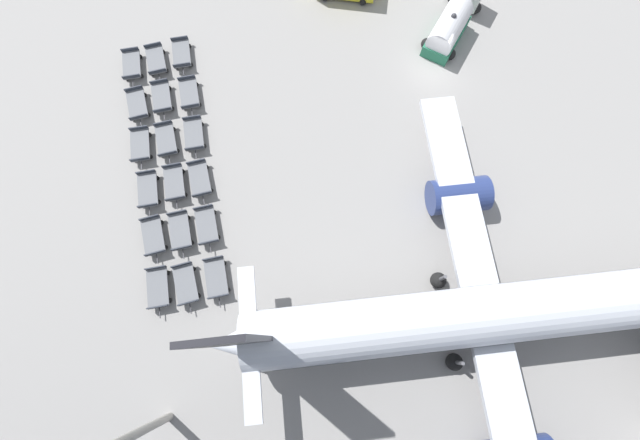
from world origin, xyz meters
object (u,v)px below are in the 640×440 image
object	(u,v)px
baggage_dolly_row_near_col_a	(132,65)
baggage_dolly_row_near_col_e	(153,236)
airplane	(501,313)
baggage_dolly_row_mid_a_col_a	(156,60)
baggage_dolly_row_mid_b_col_f	(216,278)
baggage_dolly_row_near_col_f	(158,288)
baggage_dolly_row_mid_a_col_c	(166,140)
baggage_dolly_row_mid_a_col_f	(186,284)
baggage_dolly_row_mid_a_col_e	(180,231)
baggage_dolly_row_mid_a_col_d	(174,183)
baggage_dolly_row_mid_a_col_b	(162,98)
baggage_dolly_row_mid_b_col_c	(194,134)
fuel_tanker_secondary	(453,21)
baggage_dolly_row_near_col_d	(148,190)
baggage_dolly_row_mid_b_col_d	(200,179)
baggage_dolly_row_mid_b_col_b	(189,94)
baggage_dolly_row_near_col_c	(140,145)
baggage_dolly_row_mid_b_col_e	(207,226)
baggage_dolly_row_near_col_b	(137,105)
baggage_dolly_row_mid_b_col_a	(182,54)

from	to	relation	value
baggage_dolly_row_near_col_a	baggage_dolly_row_near_col_e	distance (m)	15.16
airplane	baggage_dolly_row_mid_a_col_a	world-z (taller)	airplane
baggage_dolly_row_mid_b_col_f	baggage_dolly_row_near_col_f	bearing A→B (deg)	-81.37
baggage_dolly_row_mid_a_col_c	baggage_dolly_row_mid_a_col_f	world-z (taller)	same
baggage_dolly_row_mid_a_col_e	baggage_dolly_row_mid_a_col_d	bearing A→B (deg)	-168.79
baggage_dolly_row_mid_a_col_c	baggage_dolly_row_mid_a_col_b	bearing A→B (deg)	-169.28
baggage_dolly_row_mid_a_col_d	baggage_dolly_row_mid_b_col_c	distance (m)	4.25
fuel_tanker_secondary	baggage_dolly_row_near_col_d	bearing A→B (deg)	-59.39
baggage_dolly_row_mid_a_col_b	baggage_dolly_row_mid_b_col_d	xyz separation A→B (m)	(7.21, 3.58, 0.00)
baggage_dolly_row_mid_a_col_d	baggage_dolly_row_mid_b_col_b	world-z (taller)	same
baggage_dolly_row_near_col_f	baggage_dolly_row_mid_a_col_d	xyz separation A→B (m)	(-7.82, 0.45, 0.00)
baggage_dolly_row_near_col_d	baggage_dolly_row_mid_a_col_a	world-z (taller)	same
baggage_dolly_row_near_col_a	baggage_dolly_row_near_col_c	bearing A→B (deg)	11.80
baggage_dolly_row_mid_a_col_f	baggage_dolly_row_mid_a_col_d	bearing A→B (deg)	-169.08
baggage_dolly_row_near_col_f	baggage_dolly_row_mid_b_col_e	xyz separation A→B (m)	(-4.44, 3.09, 0.00)
baggage_dolly_row_near_col_b	baggage_dolly_row_mid_a_col_c	bearing A→B (deg)	39.13
baggage_dolly_row_mid_a_col_b	baggage_dolly_row_mid_b_col_d	size ratio (longest dim) A/B	1.00
baggage_dolly_row_mid_b_col_f	baggage_dolly_row_mid_a_col_c	bearing A→B (deg)	-157.38
baggage_dolly_row_mid_a_col_f	baggage_dolly_row_mid_b_col_a	distance (m)	19.43
baggage_dolly_row_mid_a_col_c	baggage_dolly_row_mid_b_col_d	world-z (taller)	same
baggage_dolly_row_near_col_b	baggage_dolly_row_mid_a_col_e	bearing A→B (deg)	22.16
baggage_dolly_row_mid_a_col_f	baggage_dolly_row_near_col_a	bearing A→B (deg)	-161.98
fuel_tanker_secondary	baggage_dolly_row_near_col_a	distance (m)	27.17
baggage_dolly_row_mid_a_col_c	baggage_dolly_row_near_col_f	bearing A→B (deg)	2.58
baggage_dolly_row_mid_a_col_a	baggage_dolly_row_mid_b_col_d	xyz separation A→B (m)	(10.83, 4.39, 0.00)
baggage_dolly_row_near_col_b	baggage_dolly_row_mid_a_col_d	world-z (taller)	same
baggage_dolly_row_near_col_e	airplane	bearing A→B (deg)	75.35
baggage_dolly_row_mid_a_col_d	baggage_dolly_row_mid_a_col_e	world-z (taller)	same
baggage_dolly_row_mid_a_col_e	baggage_dolly_row_mid_b_col_f	size ratio (longest dim) A/B	1.00
baggage_dolly_row_mid_b_col_b	baggage_dolly_row_mid_b_col_d	bearing A→B (deg)	10.34
fuel_tanker_secondary	baggage_dolly_row_mid_b_col_a	world-z (taller)	fuel_tanker_secondary
fuel_tanker_secondary	baggage_dolly_row_mid_a_col_f	size ratio (longest dim) A/B	2.22
baggage_dolly_row_mid_b_col_c	baggage_dolly_row_mid_b_col_d	bearing A→B (deg)	10.74
baggage_dolly_row_mid_a_col_f	baggage_dolly_row_mid_b_col_c	size ratio (longest dim) A/B	1.00
baggage_dolly_row_mid_b_col_a	baggage_dolly_row_mid_b_col_c	xyz separation A→B (m)	(7.64, 1.60, 0.00)
baggage_dolly_row_mid_a_col_c	baggage_dolly_row_mid_a_col_d	distance (m)	3.78
baggage_dolly_row_near_col_f	baggage_dolly_row_mid_a_col_c	xyz separation A→B (m)	(-11.47, -0.52, 0.00)
baggage_dolly_row_mid_a_col_a	baggage_dolly_row_mid_b_col_f	bearing A→B (deg)	18.33
baggage_dolly_row_near_col_c	baggage_dolly_row_mid_a_col_e	xyz separation A→B (m)	(7.00, 3.67, 0.00)
baggage_dolly_row_mid_a_col_a	baggage_dolly_row_near_col_d	bearing A→B (deg)	2.83
baggage_dolly_row_near_col_b	baggage_dolly_row_near_col_e	distance (m)	11.25
baggage_dolly_row_mid_a_col_b	baggage_dolly_row_mid_b_col_a	bearing A→B (deg)	163.41
baggage_dolly_row_near_col_f	baggage_dolly_row_near_col_c	bearing A→B (deg)	-167.36
baggage_dolly_row_near_col_f	baggage_dolly_row_mid_b_col_d	world-z (taller)	same
baggage_dolly_row_near_col_f	baggage_dolly_row_mid_a_col_c	size ratio (longest dim) A/B	1.00
baggage_dolly_row_mid_a_col_f	baggage_dolly_row_mid_b_col_d	size ratio (longest dim) A/B	1.00
baggage_dolly_row_mid_a_col_c	baggage_dolly_row_mid_b_col_c	xyz separation A→B (m)	(-0.44, 2.13, 0.00)
baggage_dolly_row_mid_b_col_e	baggage_dolly_row_mid_a_col_c	bearing A→B (deg)	-152.83
airplane	baggage_dolly_row_mid_a_col_f	bearing A→B (deg)	-97.08
baggage_dolly_row_near_col_b	baggage_dolly_row_near_col_d	size ratio (longest dim) A/B	1.00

